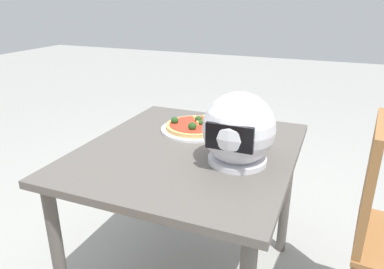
% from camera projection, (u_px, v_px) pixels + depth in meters
% --- Properties ---
extents(dining_table, '(0.85, 0.97, 0.72)m').
position_uv_depth(dining_table, '(189.00, 168.00, 1.52)').
color(dining_table, '#5B5651').
rests_on(dining_table, ground).
extents(pizza_plate, '(0.32, 0.32, 0.01)m').
position_uv_depth(pizza_plate, '(195.00, 129.00, 1.68)').
color(pizza_plate, white).
rests_on(pizza_plate, dining_table).
extents(pizza, '(0.27, 0.27, 0.05)m').
position_uv_depth(pizza, '(194.00, 126.00, 1.67)').
color(pizza, tan).
rests_on(pizza, pizza_plate).
extents(motorcycle_helmet, '(0.27, 0.27, 0.27)m').
position_uv_depth(motorcycle_helmet, '(239.00, 130.00, 1.31)').
color(motorcycle_helmet, silver).
rests_on(motorcycle_helmet, dining_table).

